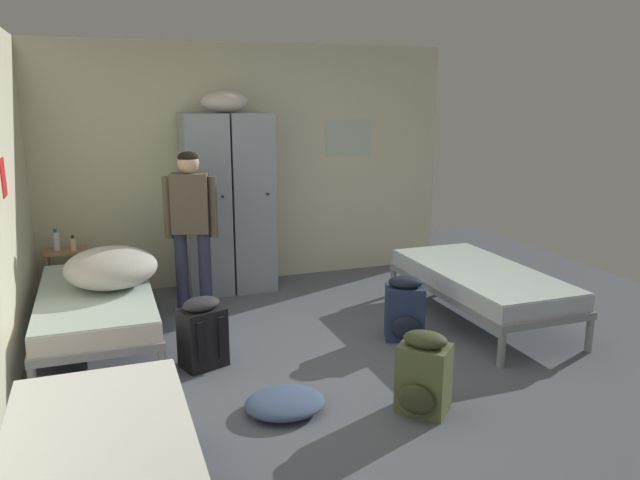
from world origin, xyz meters
name	(u,v)px	position (x,y,z in m)	size (l,w,h in m)	color
ground_plane	(331,368)	(0.00, 0.00, 0.00)	(7.96, 7.96, 0.00)	#565B66
room_backdrop	(149,187)	(-1.17, 1.20, 1.28)	(4.52, 5.03, 2.56)	beige
locker_bank	(228,199)	(-0.31, 2.21, 0.97)	(0.90, 0.55, 2.07)	#8C99A3
shelf_unit	(68,272)	(-1.90, 2.19, 0.35)	(0.38, 0.30, 0.57)	#99704C
bed_right	(481,280)	(1.65, 0.51, 0.38)	(0.90, 1.90, 0.49)	gray
bed_left_rear	(96,303)	(-1.65, 1.04, 0.38)	(0.90, 1.90, 0.49)	gray
bed_left_front	(100,476)	(-1.65, -1.44, 0.38)	(0.90, 1.90, 0.49)	gray
bedding_heap	(111,267)	(-1.51, 1.11, 0.65)	(0.74, 0.80, 0.32)	#B7B2A8
person_traveler	(191,219)	(-0.79, 1.54, 0.93)	(0.47, 0.28, 1.54)	#2D334C
water_bottle	(56,241)	(-1.98, 2.21, 0.66)	(0.06, 0.06, 0.21)	white
lotion_bottle	(73,244)	(-1.83, 2.15, 0.64)	(0.05, 0.05, 0.15)	beige
backpack_black	(202,334)	(-0.91, 0.39, 0.26)	(0.38, 0.39, 0.55)	black
backpack_navy	(405,310)	(0.80, 0.34, 0.26)	(0.39, 0.40, 0.55)	navy
backpack_olive	(423,375)	(0.33, -0.81, 0.26)	(0.42, 0.42, 0.55)	#566038
clothes_pile_denim	(285,403)	(-0.52, -0.50, 0.06)	(0.53, 0.47, 0.12)	#42567A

